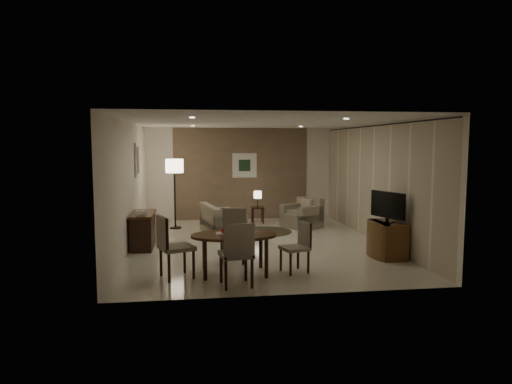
{
  "coord_description": "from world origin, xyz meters",
  "views": [
    {
      "loc": [
        -1.38,
        -9.94,
        2.23
      ],
      "look_at": [
        0.0,
        0.2,
        1.15
      ],
      "focal_mm": 32.0,
      "sensor_mm": 36.0,
      "label": 1
    }
  ],
  "objects": [
    {
      "name": "curtain_wall",
      "position": [
        2.68,
        0.0,
        1.32
      ],
      "size": [
        0.08,
        6.7,
        2.58
      ],
      "primitive_type": null,
      "color": "beige",
      "rests_on": "wall_right"
    },
    {
      "name": "chair_far",
      "position": [
        -0.66,
        -1.48,
        0.5
      ],
      "size": [
        0.56,
        0.56,
        1.0
      ],
      "primitive_type": null,
      "rotation": [
        0.0,
        0.0,
        -0.18
      ],
      "color": "gray",
      "rests_on": "floor"
    },
    {
      "name": "telephone",
      "position": [
        -2.49,
        -0.3,
        0.8
      ],
      "size": [
        0.2,
        0.14,
        0.09
      ],
      "primitive_type": null,
      "color": "white",
      "rests_on": "console_desk"
    },
    {
      "name": "plate_b",
      "position": [
        -0.49,
        -2.33,
        0.7
      ],
      "size": [
        0.26,
        0.26,
        0.02
      ],
      "primitive_type": "cylinder",
      "color": "white",
      "rests_on": "dining_table"
    },
    {
      "name": "flat_tv",
      "position": [
        2.38,
        -1.5,
        1.02
      ],
      "size": [
        0.36,
        0.85,
        0.6
      ],
      "primitive_type": null,
      "rotation": [
        0.0,
        0.0,
        0.35
      ],
      "color": "black",
      "rests_on": "tv_cabinet"
    },
    {
      "name": "art_back_frame",
      "position": [
        0.1,
        3.46,
        1.6
      ],
      "size": [
        0.72,
        0.03,
        0.72
      ],
      "primitive_type": "cube",
      "color": "silver",
      "rests_on": "wall_back"
    },
    {
      "name": "chair_left",
      "position": [
        -1.68,
        -2.38,
        0.53
      ],
      "size": [
        0.66,
        0.66,
        1.05
      ],
      "primitive_type": null,
      "rotation": [
        0.0,
        0.0,
        1.95
      ],
      "color": "gray",
      "rests_on": "floor"
    },
    {
      "name": "napkin",
      "position": [
        -0.49,
        -2.33,
        0.72
      ],
      "size": [
        0.12,
        0.08,
        0.03
      ],
      "primitive_type": "cube",
      "color": "white",
      "rests_on": "plate_b"
    },
    {
      "name": "tv_cabinet",
      "position": [
        2.4,
        -1.5,
        0.35
      ],
      "size": [
        0.48,
        0.9,
        0.7
      ],
      "primitive_type": null,
      "color": "brown",
      "rests_on": "floor"
    },
    {
      "name": "chair_near",
      "position": [
        -0.74,
        -2.94,
        0.51
      ],
      "size": [
        0.56,
        0.56,
        1.03
      ],
      "primitive_type": null,
      "rotation": [
        0.0,
        0.0,
        3.27
      ],
      "color": "gray",
      "rests_on": "floor"
    },
    {
      "name": "armchair",
      "position": [
        1.46,
        1.86,
        0.39
      ],
      "size": [
        1.16,
        1.17,
        0.78
      ],
      "primitive_type": null,
      "rotation": [
        0.0,
        0.0,
        -1.02
      ],
      "color": "gray",
      "rests_on": "floor"
    },
    {
      "name": "fruit_apple",
      "position": [
        -0.89,
        -2.23,
        0.75
      ],
      "size": [
        0.09,
        0.09,
        0.09
      ],
      "primitive_type": "sphere",
      "color": "red",
      "rests_on": "plate_a"
    },
    {
      "name": "round_rug",
      "position": [
        0.39,
        1.39,
        0.01
      ],
      "size": [
        1.38,
        1.38,
        0.01
      ],
      "primitive_type": "cylinder",
      "color": "#403724",
      "rests_on": "floor"
    },
    {
      "name": "dining_table",
      "position": [
        -0.71,
        -2.28,
        0.35
      ],
      "size": [
        1.48,
        0.92,
        0.69
      ],
      "primitive_type": null,
      "color": "#462B16",
      "rests_on": "floor"
    },
    {
      "name": "downlight_fl",
      "position": [
        -1.4,
        1.8,
        2.69
      ],
      "size": [
        0.1,
        0.1,
        0.01
      ],
      "primitive_type": "cylinder",
      "color": "white",
      "rests_on": "ceiling"
    },
    {
      "name": "chair_right",
      "position": [
        0.33,
        -2.33,
        0.44
      ],
      "size": [
        0.53,
        0.53,
        0.88
      ],
      "primitive_type": null,
      "rotation": [
        0.0,
        0.0,
        -1.27
      ],
      "color": "gray",
      "rests_on": "floor"
    },
    {
      "name": "side_table",
      "position": [
        0.39,
        2.69,
        0.23
      ],
      "size": [
        0.36,
        0.36,
        0.46
      ],
      "primitive_type": null,
      "color": "black",
      "rests_on": "floor"
    },
    {
      "name": "downlight_fr",
      "position": [
        1.4,
        1.8,
        2.69
      ],
      "size": [
        0.1,
        0.1,
        0.01
      ],
      "primitive_type": "cylinder",
      "color": "white",
      "rests_on": "ceiling"
    },
    {
      "name": "taupe_accent",
      "position": [
        0.0,
        3.48,
        1.35
      ],
      "size": [
        3.96,
        0.03,
        2.7
      ],
      "primitive_type": "cube",
      "color": "#7A614C",
      "rests_on": "wall_back"
    },
    {
      "name": "sofa",
      "position": [
        -0.7,
        1.15,
        0.37
      ],
      "size": [
        1.71,
        1.1,
        0.74
      ],
      "primitive_type": null,
      "rotation": [
        0.0,
        0.0,
        1.78
      ],
      "color": "gray",
      "rests_on": "floor"
    },
    {
      "name": "room_shell",
      "position": [
        0.0,
        0.4,
        1.35
      ],
      "size": [
        5.5,
        7.0,
        2.7
      ],
      "color": "beige",
      "rests_on": "ground"
    },
    {
      "name": "curtain_rod",
      "position": [
        2.68,
        0.0,
        2.64
      ],
      "size": [
        0.03,
        6.8,
        0.03
      ],
      "primitive_type": "cylinder",
      "rotation": [
        1.57,
        0.0,
        0.0
      ],
      "color": "black",
      "rests_on": "wall_right"
    },
    {
      "name": "art_left_frame",
      "position": [
        -2.72,
        1.2,
        1.85
      ],
      "size": [
        0.03,
        0.6,
        0.8
      ],
      "primitive_type": "cube",
      "color": "silver",
      "rests_on": "wall_left"
    },
    {
      "name": "console_desk",
      "position": [
        -2.49,
        0.0,
        0.38
      ],
      "size": [
        0.48,
        1.2,
        0.75
      ],
      "primitive_type": null,
      "color": "#462B16",
      "rests_on": "floor"
    },
    {
      "name": "downlight_nl",
      "position": [
        -1.4,
        -1.8,
        2.69
      ],
      "size": [
        0.1,
        0.1,
        0.01
      ],
      "primitive_type": "cylinder",
      "color": "white",
      "rests_on": "ceiling"
    },
    {
      "name": "floor_lamp",
      "position": [
        -1.89,
        2.18,
        0.92
      ],
      "size": [
        0.46,
        0.46,
        1.84
      ],
      "primitive_type": null,
      "color": "#FFE5B7",
      "rests_on": "floor"
    },
    {
      "name": "table_lamp",
      "position": [
        0.39,
        2.69,
        0.71
      ],
      "size": [
        0.22,
        0.22,
        0.5
      ],
      "primitive_type": null,
      "color": "#FFEAC1",
      "rests_on": "side_table"
    },
    {
      "name": "downlight_nr",
      "position": [
        1.4,
        -1.8,
        2.69
      ],
      "size": [
        0.1,
        0.1,
        0.01
      ],
      "primitive_type": "cylinder",
      "color": "white",
      "rests_on": "ceiling"
    },
    {
      "name": "plate_a",
      "position": [
        -0.89,
        -2.23,
        0.7
      ],
      "size": [
        0.26,
        0.26,
        0.02
      ],
      "primitive_type": "cylinder",
      "color": "white",
      "rests_on": "dining_table"
    },
    {
      "name": "art_back_canvas",
      "position": [
        0.1,
        3.44,
        1.6
      ],
      "size": [
        0.34,
        0.01,
        0.34
      ],
      "primitive_type": "cube",
      "color": "#1D3421",
      "rests_on": "wall_back"
    },
    {
      "name": "art_left_canvas",
      "position": [
        -2.71,
        1.2,
        1.85
      ],
      "size": [
        0.01,
        0.46,
        0.64
      ],
      "primitive_type": "cube",
      "color": "gray",
      "rests_on": "wall_left"
    }
  ]
}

